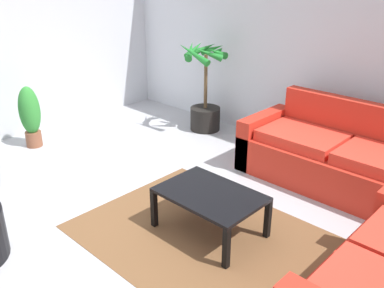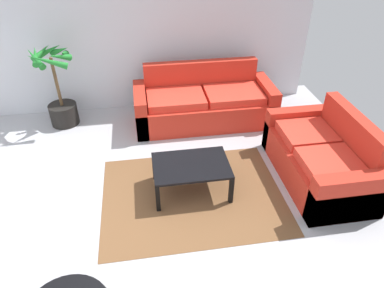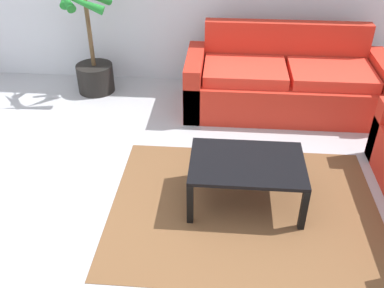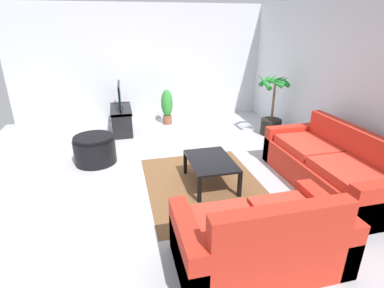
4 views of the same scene
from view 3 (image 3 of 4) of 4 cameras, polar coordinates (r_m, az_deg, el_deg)
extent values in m
plane|color=#B2B2B7|center=(3.29, -3.81, -13.98)|extent=(6.60, 6.60, 0.00)
cube|color=red|center=(5.01, 12.09, 6.60)|extent=(2.21, 0.90, 0.42)
cube|color=red|center=(5.17, 12.29, 12.92)|extent=(1.85, 0.16, 0.48)
cube|color=red|center=(4.93, 0.36, 8.22)|extent=(0.18, 0.90, 0.62)
cube|color=red|center=(5.20, 23.43, 6.77)|extent=(0.18, 0.90, 0.62)
cube|color=red|center=(4.80, 6.99, 9.51)|extent=(0.88, 0.66, 0.12)
cube|color=red|center=(4.93, 17.90, 8.77)|extent=(0.88, 0.66, 0.12)
cube|color=black|center=(3.48, 7.29, -2.51)|extent=(0.92, 0.63, 0.03)
cube|color=black|center=(3.38, -0.26, -7.87)|extent=(0.05, 0.05, 0.38)
cube|color=black|center=(3.43, 14.50, -8.40)|extent=(0.05, 0.05, 0.38)
cube|color=black|center=(3.83, 0.48, -2.10)|extent=(0.05, 0.05, 0.38)
cube|color=black|center=(3.88, 13.39, -2.66)|extent=(0.05, 0.05, 0.38)
cube|color=brown|center=(3.64, 6.90, -8.36)|extent=(2.20, 1.70, 0.01)
cylinder|color=black|center=(5.48, -12.59, 8.49)|extent=(0.44, 0.44, 0.34)
cylinder|color=brown|center=(5.27, -13.35, 14.00)|extent=(0.05, 0.05, 0.78)
cone|color=#207F2B|center=(4.89, -14.77, 17.74)|extent=(0.55, 0.13, 0.29)
camera|label=1|loc=(2.39, 85.67, -1.22)|focal=39.49mm
camera|label=2|loc=(0.77, -153.47, 17.50)|focal=32.62mm
camera|label=4|loc=(4.33, 75.00, 7.62)|focal=28.08mm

